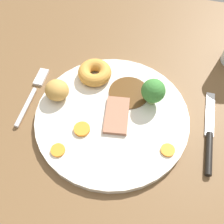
{
  "coord_description": "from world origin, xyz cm",
  "views": [
    {
      "loc": [
        7.47,
        -29.88,
        48.77
      ],
      "look_at": [
        0.57,
        -2.3,
        6.0
      ],
      "focal_mm": 43.26,
      "sensor_mm": 36.0,
      "label": 1
    }
  ],
  "objects_px": {
    "dinner_plate": "(112,117)",
    "meat_slice_main": "(117,115)",
    "carrot_coin_front": "(82,129)",
    "fork": "(32,94)",
    "carrot_coin_side": "(168,150)",
    "broccoli_floret": "(153,91)",
    "knife": "(209,138)",
    "yorkshire_pudding": "(95,73)",
    "roast_potato_left": "(57,90)",
    "carrot_coin_back": "(58,150)"
  },
  "relations": [
    {
      "from": "dinner_plate",
      "to": "meat_slice_main",
      "type": "distance_m",
      "value": 0.01
    },
    {
      "from": "meat_slice_main",
      "to": "carrot_coin_front",
      "type": "height_order",
      "value": "meat_slice_main"
    },
    {
      "from": "dinner_plate",
      "to": "fork",
      "type": "xyz_separation_m",
      "value": [
        -0.18,
        0.02,
        -0.0
      ]
    },
    {
      "from": "meat_slice_main",
      "to": "carrot_coin_side",
      "type": "xyz_separation_m",
      "value": [
        0.1,
        -0.05,
        -0.0
      ]
    },
    {
      "from": "dinner_plate",
      "to": "broccoli_floret",
      "type": "xyz_separation_m",
      "value": [
        0.07,
        0.05,
        0.04
      ]
    },
    {
      "from": "broccoli_floret",
      "to": "knife",
      "type": "height_order",
      "value": "broccoli_floret"
    },
    {
      "from": "carrot_coin_side",
      "to": "yorkshire_pudding",
      "type": "bearing_deg",
      "value": 142.01
    },
    {
      "from": "carrot_coin_front",
      "to": "knife",
      "type": "bearing_deg",
      "value": 11.3
    },
    {
      "from": "roast_potato_left",
      "to": "fork",
      "type": "relative_size",
      "value": 0.31
    },
    {
      "from": "roast_potato_left",
      "to": "carrot_coin_front",
      "type": "relative_size",
      "value": 1.57
    },
    {
      "from": "dinner_plate",
      "to": "knife",
      "type": "relative_size",
      "value": 1.61
    },
    {
      "from": "yorkshire_pudding",
      "to": "carrot_coin_back",
      "type": "relative_size",
      "value": 2.72
    },
    {
      "from": "carrot_coin_back",
      "to": "carrot_coin_side",
      "type": "bearing_deg",
      "value": 14.11
    },
    {
      "from": "roast_potato_left",
      "to": "carrot_coin_back",
      "type": "bearing_deg",
      "value": -70.06
    },
    {
      "from": "dinner_plate",
      "to": "carrot_coin_back",
      "type": "distance_m",
      "value": 0.12
    },
    {
      "from": "dinner_plate",
      "to": "yorkshire_pudding",
      "type": "xyz_separation_m",
      "value": [
        -0.06,
        0.09,
        0.02
      ]
    },
    {
      "from": "yorkshire_pudding",
      "to": "broccoli_floret",
      "type": "xyz_separation_m",
      "value": [
        0.13,
        -0.03,
        0.02
      ]
    },
    {
      "from": "fork",
      "to": "carrot_coin_front",
      "type": "bearing_deg",
      "value": -116.66
    },
    {
      "from": "carrot_coin_back",
      "to": "dinner_plate",
      "type": "bearing_deg",
      "value": 52.53
    },
    {
      "from": "meat_slice_main",
      "to": "fork",
      "type": "xyz_separation_m",
      "value": [
        -0.19,
        0.02,
        -0.01
      ]
    },
    {
      "from": "dinner_plate",
      "to": "knife",
      "type": "height_order",
      "value": "dinner_plate"
    },
    {
      "from": "carrot_coin_front",
      "to": "knife",
      "type": "xyz_separation_m",
      "value": [
        0.23,
        0.05,
        -0.01
      ]
    },
    {
      "from": "carrot_coin_front",
      "to": "carrot_coin_back",
      "type": "relative_size",
      "value": 1.17
    },
    {
      "from": "dinner_plate",
      "to": "carrot_coin_side",
      "type": "relative_size",
      "value": 11.69
    },
    {
      "from": "carrot_coin_side",
      "to": "knife",
      "type": "xyz_separation_m",
      "value": [
        0.07,
        0.05,
        -0.01
      ]
    },
    {
      "from": "fork",
      "to": "yorkshire_pudding",
      "type": "bearing_deg",
      "value": -60.16
    },
    {
      "from": "meat_slice_main",
      "to": "yorkshire_pudding",
      "type": "bearing_deg",
      "value": 128.39
    },
    {
      "from": "meat_slice_main",
      "to": "carrot_coin_front",
      "type": "relative_size",
      "value": 2.7
    },
    {
      "from": "carrot_coin_back",
      "to": "broccoli_floret",
      "type": "relative_size",
      "value": 0.46
    },
    {
      "from": "carrot_coin_front",
      "to": "fork",
      "type": "xyz_separation_m",
      "value": [
        -0.13,
        0.06,
        -0.01
      ]
    },
    {
      "from": "fork",
      "to": "carrot_coin_back",
      "type": "bearing_deg",
      "value": -139.2
    },
    {
      "from": "dinner_plate",
      "to": "knife",
      "type": "xyz_separation_m",
      "value": [
        0.19,
        0.0,
        -0.0
      ]
    },
    {
      "from": "carrot_coin_front",
      "to": "fork",
      "type": "height_order",
      "value": "carrot_coin_front"
    },
    {
      "from": "roast_potato_left",
      "to": "meat_slice_main",
      "type": "bearing_deg",
      "value": -8.41
    },
    {
      "from": "meat_slice_main",
      "to": "carrot_coin_side",
      "type": "distance_m",
      "value": 0.12
    },
    {
      "from": "carrot_coin_front",
      "to": "broccoli_floret",
      "type": "bearing_deg",
      "value": 40.37
    },
    {
      "from": "dinner_plate",
      "to": "roast_potato_left",
      "type": "xyz_separation_m",
      "value": [
        -0.12,
        0.02,
        0.03
      ]
    },
    {
      "from": "carrot_coin_front",
      "to": "broccoli_floret",
      "type": "distance_m",
      "value": 0.15
    },
    {
      "from": "meat_slice_main",
      "to": "fork",
      "type": "relative_size",
      "value": 0.54
    },
    {
      "from": "dinner_plate",
      "to": "broccoli_floret",
      "type": "bearing_deg",
      "value": 36.75
    },
    {
      "from": "meat_slice_main",
      "to": "carrot_coin_side",
      "type": "height_order",
      "value": "meat_slice_main"
    },
    {
      "from": "knife",
      "to": "broccoli_floret",
      "type": "bearing_deg",
      "value": 66.08
    },
    {
      "from": "dinner_plate",
      "to": "carrot_coin_front",
      "type": "bearing_deg",
      "value": -134.9
    },
    {
      "from": "broccoli_floret",
      "to": "fork",
      "type": "relative_size",
      "value": 0.37
    },
    {
      "from": "dinner_plate",
      "to": "roast_potato_left",
      "type": "height_order",
      "value": "roast_potato_left"
    },
    {
      "from": "yorkshire_pudding",
      "to": "broccoli_floret",
      "type": "distance_m",
      "value": 0.13
    },
    {
      "from": "meat_slice_main",
      "to": "fork",
      "type": "height_order",
      "value": "meat_slice_main"
    },
    {
      "from": "carrot_coin_side",
      "to": "broccoli_floret",
      "type": "height_order",
      "value": "broccoli_floret"
    },
    {
      "from": "carrot_coin_front",
      "to": "knife",
      "type": "relative_size",
      "value": 0.16
    },
    {
      "from": "yorkshire_pudding",
      "to": "knife",
      "type": "distance_m",
      "value": 0.26
    }
  ]
}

